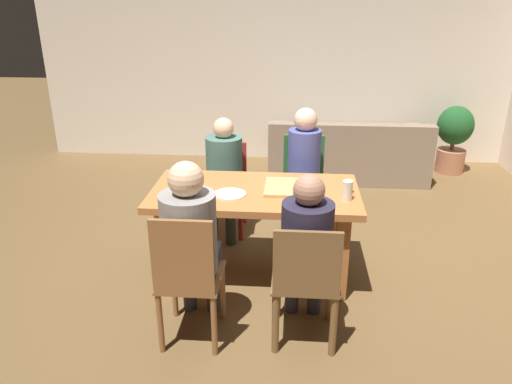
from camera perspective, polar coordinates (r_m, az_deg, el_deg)
ground_plane at (r=4.18m, az=-0.11°, el=-9.62°), size 20.00×20.00×0.00m
back_wall at (r=6.86m, az=2.16°, el=15.22°), size 6.45×0.12×2.75m
dining_table at (r=3.88m, az=-0.12°, el=-1.56°), size 1.63×0.84×0.77m
chair_0 at (r=4.80m, az=-3.52°, el=0.93°), size 0.40×0.45×0.85m
person_0 at (r=4.61m, az=-3.80°, el=2.87°), size 0.35×0.50×1.15m
chair_1 at (r=4.72m, az=5.51°, el=1.03°), size 0.41×0.42×0.95m
person_1 at (r=4.50m, az=5.64°, el=3.00°), size 0.30×0.54×1.26m
chair_2 at (r=3.20m, az=5.82°, el=-10.41°), size 0.44×0.44×0.90m
person_2 at (r=3.21m, az=5.93°, el=-5.83°), size 0.33×0.49×1.18m
chair_3 at (r=3.18m, az=-8.00°, el=-9.63°), size 0.41×0.44×0.97m
person_3 at (r=3.20m, az=-7.66°, el=-5.04°), size 0.36×0.53×1.26m
pizza_box_0 at (r=3.85m, az=3.99°, el=0.53°), size 0.40×0.40×0.03m
plate_0 at (r=3.74m, az=-3.07°, el=-0.24°), size 0.25×0.25×0.01m
plate_1 at (r=3.68m, az=-8.69°, el=-0.78°), size 0.25×0.25×0.03m
drinking_glass_0 at (r=3.82m, az=10.79°, el=0.64°), size 0.06×0.06×0.11m
drinking_glass_1 at (r=3.68m, az=10.64°, el=0.18°), size 0.08×0.08×0.15m
couch at (r=6.37m, az=10.54°, el=4.20°), size 1.97×0.91×0.77m
potted_plant at (r=6.87m, az=22.15°, el=6.16°), size 0.46×0.46×0.88m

